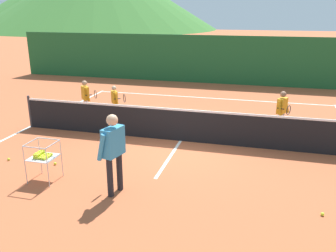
% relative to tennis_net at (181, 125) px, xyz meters
% --- Properties ---
extents(ground_plane, '(120.00, 120.00, 0.00)m').
position_rel_tennis_net_xyz_m(ground_plane, '(0.00, 0.00, -0.50)').
color(ground_plane, '#B25633').
extents(line_baseline_far, '(10.18, 0.08, 0.01)m').
position_rel_tennis_net_xyz_m(line_baseline_far, '(0.00, 5.49, -0.50)').
color(line_baseline_far, white).
rests_on(line_baseline_far, ground).
extents(line_sideline_west, '(0.08, 11.23, 0.01)m').
position_rel_tennis_net_xyz_m(line_sideline_west, '(-5.09, 0.00, -0.50)').
color(line_sideline_west, white).
rests_on(line_sideline_west, ground).
extents(line_service_center, '(0.08, 5.12, 0.01)m').
position_rel_tennis_net_xyz_m(line_service_center, '(0.00, 0.00, -0.50)').
color(line_service_center, white).
rests_on(line_service_center, ground).
extents(tennis_net, '(10.13, 0.08, 1.05)m').
position_rel_tennis_net_xyz_m(tennis_net, '(0.00, 0.00, 0.00)').
color(tennis_net, '#333338').
rests_on(tennis_net, ground).
extents(instructor, '(0.44, 0.84, 1.72)m').
position_rel_tennis_net_xyz_m(instructor, '(-0.63, -3.37, 0.53)').
color(instructor, black).
rests_on(instructor, ground).
extents(student_0, '(0.68, 0.50, 1.33)m').
position_rel_tennis_net_xyz_m(student_0, '(-3.77, 1.47, 0.30)').
color(student_0, silver).
rests_on(student_0, ground).
extents(student_1, '(0.62, 0.48, 1.20)m').
position_rel_tennis_net_xyz_m(student_1, '(-2.67, 1.47, 0.23)').
color(student_1, black).
rests_on(student_1, ground).
extents(student_2, '(0.41, 0.72, 1.35)m').
position_rel_tennis_net_xyz_m(student_2, '(2.83, 1.40, 0.31)').
color(student_2, silver).
rests_on(student_2, ground).
extents(ball_cart, '(0.58, 0.58, 0.90)m').
position_rel_tennis_net_xyz_m(ball_cart, '(-2.41, -3.24, 0.09)').
color(ball_cart, '#B7B7BC').
rests_on(ball_cart, ground).
extents(tennis_ball_0, '(0.07, 0.07, 0.07)m').
position_rel_tennis_net_xyz_m(tennis_ball_0, '(-3.93, -2.53, -0.47)').
color(tennis_ball_0, yellow).
rests_on(tennis_ball_0, ground).
extents(tennis_ball_2, '(0.07, 0.07, 0.07)m').
position_rel_tennis_net_xyz_m(tennis_ball_2, '(-2.63, -2.46, -0.47)').
color(tennis_ball_2, yellow).
rests_on(tennis_ball_2, ground).
extents(tennis_ball_4, '(0.07, 0.07, 0.07)m').
position_rel_tennis_net_xyz_m(tennis_ball_4, '(3.47, -3.21, -0.47)').
color(tennis_ball_4, yellow).
rests_on(tennis_ball_4, ground).
extents(windscreen_fence, '(22.40, 0.08, 2.44)m').
position_rel_tennis_net_xyz_m(windscreen_fence, '(0.00, 8.79, 0.72)').
color(windscreen_fence, '#1E5B2D').
rests_on(windscreen_fence, ground).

